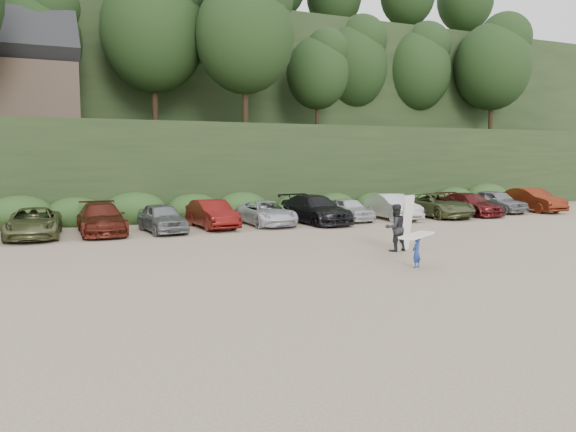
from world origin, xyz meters
name	(u,v)px	position (x,y,z in m)	size (l,w,h in m)	color
ground	(346,255)	(0.00, 0.00, 0.00)	(120.00, 120.00, 0.00)	tan
hillside_backdrop	(153,79)	(-0.26, 35.93, 11.22)	(90.00, 41.50, 28.00)	black
parked_cars	(289,211)	(2.10, 9.97, 0.76)	(40.11, 6.00, 1.63)	#B5B4B9
child_surfer	(417,245)	(0.92, -3.20, 0.80)	(1.96, 1.49, 1.18)	navy
adult_surfer	(396,227)	(2.31, -0.04, 0.98)	(1.39, 0.75, 2.28)	black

